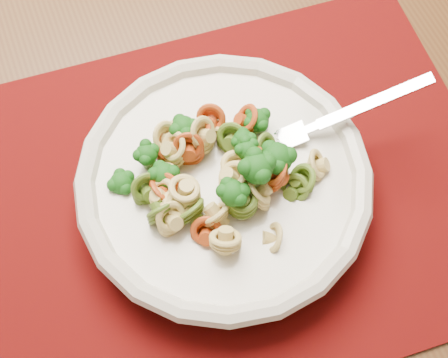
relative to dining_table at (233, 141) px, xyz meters
name	(u,v)px	position (x,y,z in m)	size (l,w,h in m)	color
dining_table	(233,141)	(0.00, 0.00, 0.00)	(1.33, 0.88, 0.73)	#4A2D14
placemat	(236,192)	(-0.04, -0.11, 0.11)	(0.50, 0.39, 0.00)	#4F0903
pasta_bowl	(224,183)	(-0.05, -0.11, 0.14)	(0.27, 0.27, 0.05)	silver
pasta_broccoli_heap	(224,176)	(-0.05, -0.11, 0.15)	(0.23, 0.23, 0.06)	tan
fork	(293,136)	(0.02, -0.09, 0.15)	(0.19, 0.02, 0.01)	silver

